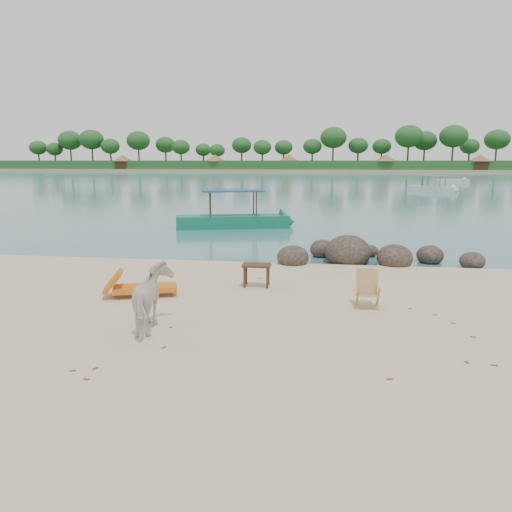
% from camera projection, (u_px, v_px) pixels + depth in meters
% --- Properties ---
extents(water, '(400.00, 400.00, 0.00)m').
position_uv_depth(water, '(319.00, 177.00, 97.18)').
color(water, '#3C7679').
rests_on(water, ground).
extents(far_shore, '(420.00, 90.00, 1.40)m').
position_uv_depth(far_shore, '(323.00, 169.00, 174.96)').
color(far_shore, tan).
rests_on(far_shore, ground).
extents(far_scenery, '(420.00, 18.00, 9.50)m').
position_uv_depth(far_scenery, '(322.00, 160.00, 141.98)').
color(far_scenery, '#1E4C1E').
rests_on(far_scenery, ground).
extents(boulders, '(6.27, 2.75, 1.09)m').
position_uv_depth(boulders, '(360.00, 255.00, 15.77)').
color(boulders, '#2B211D').
rests_on(boulders, ground).
extents(cow, '(0.93, 1.54, 1.22)m').
position_uv_depth(cow, '(153.00, 300.00, 9.24)').
color(cow, silver).
rests_on(cow, ground).
extents(side_table, '(0.72, 0.48, 0.57)m').
position_uv_depth(side_table, '(257.00, 277.00, 12.52)').
color(side_table, '#342214').
rests_on(side_table, ground).
extents(lounge_chair, '(1.92, 1.18, 0.54)m').
position_uv_depth(lounge_chair, '(145.00, 286.00, 11.66)').
color(lounge_chair, '#C77017').
rests_on(lounge_chair, ground).
extents(deck_chair, '(0.56, 0.61, 0.81)m').
position_uv_depth(deck_chair, '(368.00, 291.00, 10.67)').
color(deck_chair, tan).
rests_on(deck_chair, ground).
extents(boat_near, '(6.17, 2.87, 2.94)m').
position_uv_depth(boat_near, '(233.00, 196.00, 23.81)').
color(boat_near, '#0F6D4D').
rests_on(boat_near, water).
extents(boat_mid, '(4.93, 4.53, 2.68)m').
position_uv_depth(boat_mid, '(434.00, 178.00, 51.62)').
color(boat_mid, silver).
rests_on(boat_mid, water).
extents(boat_far, '(5.87, 3.84, 0.69)m').
position_uv_depth(boat_far, '(451.00, 181.00, 69.93)').
color(boat_far, beige).
rests_on(boat_far, water).
extents(dead_leaves, '(8.83, 7.36, 0.00)m').
position_uv_depth(dead_leaves, '(278.00, 329.00, 9.46)').
color(dead_leaves, brown).
rests_on(dead_leaves, ground).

